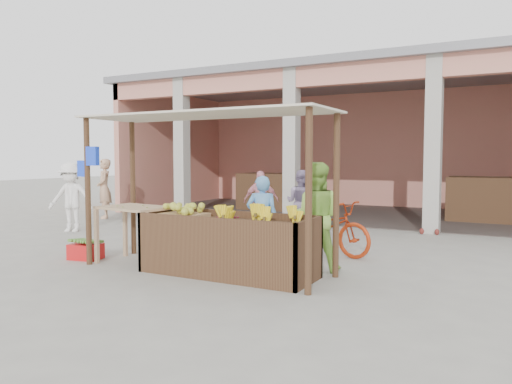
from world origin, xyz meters
The scene contains 19 objects.
ground centered at (0.00, 0.00, 0.00)m, with size 60.00×60.00×0.00m, color gray.
market_building centered at (0.05, 8.93, 2.70)m, with size 14.40×6.40×4.20m.
fruit_stall centered at (0.50, 0.00, 0.40)m, with size 2.60×0.95×0.80m, color #533821.
stall_awning centered at (-0.01, 0.06, 1.98)m, with size 4.09×1.35×2.39m.
banana_heap centered at (1.03, -0.04, 0.90)m, with size 1.05×0.57×0.19m, color yellow, non-canonical shape.
melon_tray centered at (-0.36, 0.02, 0.89)m, with size 0.71×0.62×0.19m.
berry_heap centered at (0.52, -0.02, 0.88)m, with size 0.47×0.39×0.15m, color maroon.
side_table centered at (-1.28, 0.00, 0.79)m, with size 1.24×0.92×0.93m.
papaya_pile centered at (-1.28, 0.00, 1.04)m, with size 0.78×0.44×0.22m, color #4E8A2D, non-canonical shape.
red_crate centered at (-2.22, -0.18, 0.13)m, with size 0.51×0.37×0.26m, color red.
plantain_bundle centered at (-2.22, -0.18, 0.30)m, with size 0.41×0.29×0.08m, color #568F34, non-canonical shape.
produce_sacks centered at (2.50, 5.45, 0.27)m, with size 0.72×0.67×0.54m.
vendor_blue centered at (0.53, 1.03, 0.76)m, with size 0.57×0.42×1.53m, color #5D9DDD.
vendor_green centered at (1.52, 0.88, 0.87)m, with size 0.84×0.49×1.74m, color #91C649.
motorcycle centered at (1.21, 2.15, 0.51)m, with size 1.94×0.67×1.01m, color #A72E0E.
shopper_a centered at (-4.95, 1.95, 0.87)m, with size 1.11×0.56×1.74m, color white.
shopper_b centered at (-1.18, 4.28, 0.75)m, with size 0.88×0.47×1.50m, color pink.
shopper_e centered at (-6.13, 4.18, 0.88)m, with size 0.65×0.50×1.76m, color tan.
shopper_f centered at (-0.06, 4.06, 0.79)m, with size 0.77×0.45×1.59m, color gray.
Camera 1 is at (4.28, -6.21, 1.73)m, focal length 35.00 mm.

